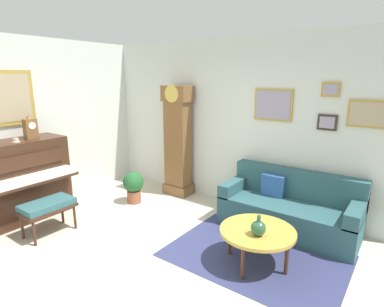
% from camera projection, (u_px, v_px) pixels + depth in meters
% --- Properties ---
extents(ground_plane, '(6.40, 6.00, 0.10)m').
position_uv_depth(ground_plane, '(131.00, 265.00, 3.75)').
color(ground_plane, beige).
extents(wall_left, '(0.13, 4.90, 2.80)m').
position_uv_depth(wall_left, '(12.00, 126.00, 4.89)').
color(wall_left, silver).
rests_on(wall_left, ground_plane).
extents(wall_back, '(5.30, 0.13, 2.80)m').
position_uv_depth(wall_back, '(232.00, 123.00, 5.28)').
color(wall_back, silver).
rests_on(wall_back, ground_plane).
extents(area_rug, '(2.10, 1.50, 0.01)m').
position_uv_depth(area_rug, '(255.00, 255.00, 3.86)').
color(area_rug, navy).
rests_on(area_rug, ground_plane).
extents(piano, '(0.87, 1.44, 1.24)m').
position_uv_depth(piano, '(18.00, 181.00, 4.72)').
color(piano, '#3D2316').
rests_on(piano, ground_plane).
extents(piano_bench, '(0.42, 0.70, 0.48)m').
position_uv_depth(piano_bench, '(47.00, 207.00, 4.32)').
color(piano_bench, '#3D2316').
rests_on(piano_bench, ground_plane).
extents(grandfather_clock, '(0.52, 0.34, 2.03)m').
position_uv_depth(grandfather_clock, '(178.00, 144.00, 5.72)').
color(grandfather_clock, brown).
rests_on(grandfather_clock, ground_plane).
extents(couch, '(1.90, 0.80, 0.84)m').
position_uv_depth(couch, '(289.00, 208.00, 4.49)').
color(couch, '#2D565B').
rests_on(couch, ground_plane).
extents(coffee_table, '(0.88, 0.88, 0.44)m').
position_uv_depth(coffee_table, '(258.00, 232.00, 3.61)').
color(coffee_table, gold).
rests_on(coffee_table, ground_plane).
extents(mantel_clock, '(0.13, 0.18, 0.38)m').
position_uv_depth(mantel_clock, '(30.00, 127.00, 4.76)').
color(mantel_clock, brown).
rests_on(mantel_clock, piano).
extents(teacup, '(0.12, 0.12, 0.06)m').
position_uv_depth(teacup, '(16.00, 141.00, 4.50)').
color(teacup, beige).
rests_on(teacup, piano).
extents(green_jug, '(0.17, 0.17, 0.24)m').
position_uv_depth(green_jug, '(258.00, 228.00, 3.45)').
color(green_jug, '#234C33').
rests_on(green_jug, coffee_table).
extents(potted_plant, '(0.36, 0.36, 0.56)m').
position_uv_depth(potted_plant, '(133.00, 185.00, 5.44)').
color(potted_plant, '#935138').
rests_on(potted_plant, ground_plane).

